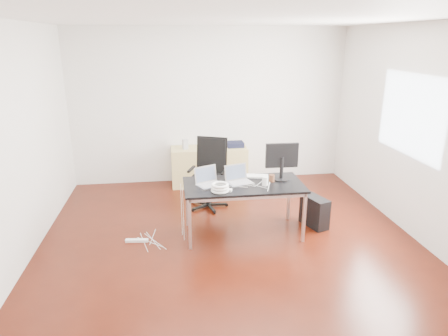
{
  "coord_description": "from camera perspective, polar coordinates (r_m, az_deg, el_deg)",
  "views": [
    {
      "loc": [
        -0.72,
        -4.75,
        2.59
      ],
      "look_at": [
        0.0,
        0.55,
        0.85
      ],
      "focal_mm": 32.0,
      "sensor_mm": 36.0,
      "label": 1
    }
  ],
  "objects": [
    {
      "name": "cable_coil",
      "position": [
        5.08,
        -0.58,
        -2.82
      ],
      "size": [
        0.24,
        0.24,
        0.11
      ],
      "rotation": [
        0.0,
        0.0,
        0.32
      ],
      "color": "white",
      "rests_on": "desk"
    },
    {
      "name": "cup_brown",
      "position": [
        5.47,
        6.83,
        -1.44
      ],
      "size": [
        0.1,
        0.1,
        0.1
      ],
      "primitive_type": "cylinder",
      "rotation": [
        0.0,
        0.0,
        -0.43
      ],
      "color": "#57311E",
      "rests_on": "desk"
    },
    {
      "name": "power_strip",
      "position": [
        5.54,
        -12.35,
        -10.08
      ],
      "size": [
        0.3,
        0.1,
        0.04
      ],
      "primitive_type": "cube",
      "rotation": [
        0.0,
        0.0,
        -0.12
      ],
      "color": "white",
      "rests_on": "ground"
    },
    {
      "name": "desk",
      "position": [
        5.38,
        2.8,
        -2.81
      ],
      "size": [
        1.6,
        0.8,
        0.73
      ],
      "color": "black",
      "rests_on": "ground"
    },
    {
      "name": "room_shell",
      "position": [
        4.95,
        1.27,
        4.16
      ],
      "size": [
        5.0,
        5.0,
        5.0
      ],
      "color": "#340E05",
      "rests_on": "ground"
    },
    {
      "name": "laptop_left",
      "position": [
        5.32,
        -2.25,
        -1.82
      ],
      "size": [
        0.41,
        0.37,
        0.23
      ],
      "rotation": [
        0.0,
        0.0,
        0.44
      ],
      "color": "silver",
      "rests_on": "desk"
    },
    {
      "name": "navy_garment",
      "position": [
        7.31,
        1.6,
        3.41
      ],
      "size": [
        0.3,
        0.25,
        0.09
      ],
      "primitive_type": "cube",
      "rotation": [
        0.0,
        0.0,
        0.02
      ],
      "color": "black",
      "rests_on": "filing_cabinet_right"
    },
    {
      "name": "filing_cabinet_right",
      "position": [
        7.41,
        1.22,
        0.44
      ],
      "size": [
        0.5,
        0.5,
        0.7
      ],
      "primitive_type": "cube",
      "color": "tan",
      "rests_on": "ground"
    },
    {
      "name": "office_chair",
      "position": [
        6.34,
        -2.13,
        -0.23
      ],
      "size": [
        0.62,
        0.64,
        1.08
      ],
      "rotation": [
        0.0,
        0.0,
        -0.38
      ],
      "color": "black",
      "rests_on": "ground"
    },
    {
      "name": "pc_tower",
      "position": [
        5.91,
        12.8,
        -6.08
      ],
      "size": [
        0.34,
        0.49,
        0.44
      ],
      "primitive_type": "cube",
      "rotation": [
        0.0,
        0.0,
        0.34
      ],
      "color": "black",
      "rests_on": "ground"
    },
    {
      "name": "filing_cabinet_left",
      "position": [
        7.33,
        -5.53,
        0.16
      ],
      "size": [
        0.5,
        0.5,
        0.7
      ],
      "primitive_type": "cube",
      "color": "tan",
      "rests_on": "ground"
    },
    {
      "name": "keyboard",
      "position": [
        5.64,
        4.1,
        -1.15
      ],
      "size": [
        0.46,
        0.23,
        0.02
      ],
      "primitive_type": "cube",
      "rotation": [
        0.0,
        0.0,
        -0.21
      ],
      "color": "white",
      "rests_on": "desk"
    },
    {
      "name": "speaker",
      "position": [
        7.17,
        -5.56,
        3.41
      ],
      "size": [
        0.11,
        0.1,
        0.18
      ],
      "primitive_type": "cube",
      "rotation": [
        0.0,
        0.0,
        0.26
      ],
      "color": "#9E9E9E",
      "rests_on": "filing_cabinet_left"
    },
    {
      "name": "monitor",
      "position": [
        5.52,
        8.25,
        1.23
      ],
      "size": [
        0.45,
        0.26,
        0.51
      ],
      "rotation": [
        0.0,
        0.0,
        -0.02
      ],
      "color": "black",
      "rests_on": "desk"
    },
    {
      "name": "cup_white",
      "position": [
        5.32,
        5.89,
        -1.86
      ],
      "size": [
        0.1,
        0.1,
        0.12
      ],
      "primitive_type": "cylinder",
      "rotation": [
        0.0,
        0.0,
        -0.3
      ],
      "color": "white",
      "rests_on": "desk"
    },
    {
      "name": "power_adapter",
      "position": [
        5.1,
        0.73,
        -3.19
      ],
      "size": [
        0.09,
        0.09,
        0.03
      ],
      "primitive_type": "cube",
      "rotation": [
        0.0,
        0.0,
        -0.34
      ],
      "color": "white",
      "rests_on": "desk"
    },
    {
      "name": "wastebasket",
      "position": [
        7.23,
        -1.66,
        -1.79
      ],
      "size": [
        0.31,
        0.31,
        0.28
      ],
      "primitive_type": "cylinder",
      "rotation": [
        0.0,
        0.0,
        0.34
      ],
      "color": "black",
      "rests_on": "ground"
    },
    {
      "name": "laptop_right",
      "position": [
        5.4,
        2.04,
        -1.51
      ],
      "size": [
        0.39,
        0.35,
        0.23
      ],
      "rotation": [
        0.0,
        0.0,
        0.33
      ],
      "color": "silver",
      "rests_on": "desk"
    }
  ]
}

